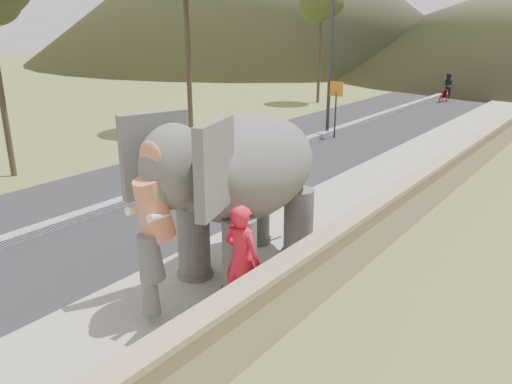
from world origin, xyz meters
TOP-DOWN VIEW (x-y plane):
  - road at (-5.00, 10.00)m, footprint 7.00×120.00m
  - median at (-5.00, 10.00)m, footprint 0.35×120.00m
  - walkway at (0.00, 10.00)m, footprint 3.00×120.00m
  - parapet at (1.65, 10.00)m, footprint 0.30×120.00m
  - lamppost at (-4.69, 16.33)m, footprint 1.76×0.36m
  - signboard at (-4.50, 16.07)m, footprint 0.60×0.08m
  - elephant_and_man at (0.02, 4.16)m, footprint 2.38×4.32m
  - motorcyclist at (-3.95, 29.71)m, footprint 0.88×1.66m

SIDE VIEW (x-z plane):
  - road at x=-5.00m, z-range 0.00..0.03m
  - walkway at x=0.00m, z-range 0.00..0.15m
  - median at x=-5.00m, z-range 0.00..0.22m
  - parapet at x=1.65m, z-range 0.00..1.10m
  - motorcyclist at x=-3.95m, z-range -0.19..1.64m
  - signboard at x=-4.50m, z-range 0.44..2.84m
  - elephant_and_man at x=0.02m, z-range 0.14..3.26m
  - lamppost at x=-4.69m, z-range 0.87..8.87m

